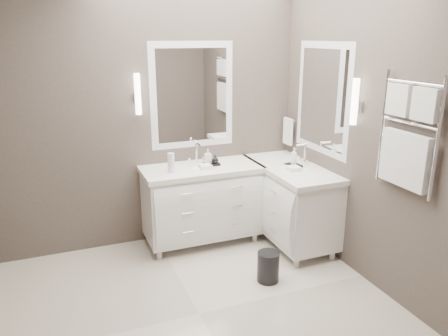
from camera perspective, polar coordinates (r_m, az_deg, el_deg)
name	(u,v)px	position (r m, az deg, el deg)	size (l,w,h in m)	color
floor	(199,314)	(3.72, -3.26, -18.56)	(3.20, 3.00, 0.01)	beige
wall_back	(150,117)	(4.56, -9.60, 6.56)	(3.20, 0.01, 2.70)	#483F3A
wall_front	(310,240)	(1.84, 11.20, -9.22)	(3.20, 0.01, 2.70)	#483F3A
wall_right	(376,134)	(3.92, 19.29, 4.17)	(0.01, 3.00, 2.70)	#483F3A
vanity_back	(202,199)	(4.64, -2.89, -4.12)	(1.24, 0.59, 0.97)	white
vanity_right	(290,199)	(4.71, 8.57, -4.00)	(0.59, 1.24, 0.97)	white
mirror_back	(192,96)	(4.62, -4.16, 9.41)	(0.90, 0.02, 1.10)	white
mirror_right	(323,99)	(4.50, 12.75, 8.84)	(0.02, 0.90, 1.10)	white
sconce_back	(138,95)	(4.42, -11.20, 9.35)	(0.06, 0.06, 0.40)	white
sconce_right	(355,103)	(3.99, 16.70, 8.18)	(0.06, 0.06, 0.40)	white
towel_bar_corner	(288,131)	(5.01, 8.35, 4.84)	(0.03, 0.22, 0.30)	white
towel_ladder	(407,140)	(3.59, 22.80, 3.37)	(0.06, 0.58, 0.90)	white
waste_bin	(268,267)	(4.08, 5.79, -12.70)	(0.20, 0.20, 0.28)	black
amenity_tray_back	(211,164)	(4.57, -1.66, 0.54)	(0.16, 0.12, 0.02)	black
amenity_tray_right	(293,165)	(4.58, 9.06, 0.35)	(0.12, 0.16, 0.02)	black
water_bottle	(171,163)	(4.33, -6.92, 0.67)	(0.07, 0.07, 0.20)	silver
soap_bottle_a	(208,156)	(4.55, -2.11, 1.58)	(0.06, 0.07, 0.14)	white
soap_bottle_b	(215,159)	(4.54, -1.18, 1.17)	(0.07, 0.07, 0.09)	black
soap_bottle_c	(294,156)	(4.55, 9.12, 1.55)	(0.07, 0.07, 0.17)	white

